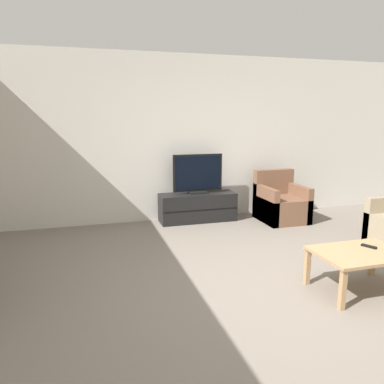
# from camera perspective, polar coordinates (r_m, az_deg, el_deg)

# --- Properties ---
(ground_plane) EXTENTS (24.00, 24.00, 0.00)m
(ground_plane) POSITION_cam_1_polar(r_m,az_deg,el_deg) (3.81, 10.86, -15.44)
(ground_plane) COLOR slate
(wall_back) EXTENTS (12.00, 0.06, 2.70)m
(wall_back) POSITION_cam_1_polar(r_m,az_deg,el_deg) (6.25, -1.45, 8.12)
(wall_back) COLOR beige
(wall_back) RESTS_ON ground
(tv_stand) EXTENTS (1.26, 0.41, 0.47)m
(tv_stand) POSITION_cam_1_polar(r_m,az_deg,el_deg) (6.21, 0.86, -2.34)
(tv_stand) COLOR black
(tv_stand) RESTS_ON ground
(tv) EXTENTS (0.83, 0.18, 0.65)m
(tv) POSITION_cam_1_polar(r_m,az_deg,el_deg) (6.10, 0.88, 2.57)
(tv) COLOR black
(tv) RESTS_ON tv_stand
(armchair) EXTENTS (0.70, 0.76, 0.82)m
(armchair) POSITION_cam_1_polar(r_m,az_deg,el_deg) (6.42, 13.34, -1.81)
(armchair) COLOR brown
(armchair) RESTS_ON ground
(coffee_table) EXTENTS (0.90, 0.63, 0.41)m
(coffee_table) POSITION_cam_1_polar(r_m,az_deg,el_deg) (4.08, 24.30, -8.97)
(coffee_table) COLOR #A37F56
(coffee_table) RESTS_ON ground
(remote) EXTENTS (0.10, 0.15, 0.02)m
(remote) POSITION_cam_1_polar(r_m,az_deg,el_deg) (4.23, 25.35, -7.49)
(remote) COLOR black
(remote) RESTS_ON coffee_table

